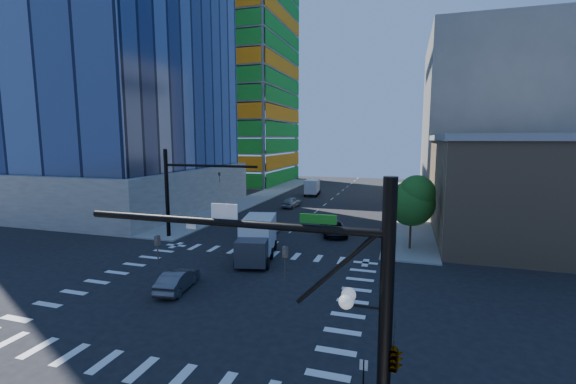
% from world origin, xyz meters
% --- Properties ---
extents(ground, '(160.00, 160.00, 0.00)m').
position_xyz_m(ground, '(0.00, 0.00, 0.00)').
color(ground, black).
rests_on(ground, ground).
extents(road_markings, '(20.00, 20.00, 0.01)m').
position_xyz_m(road_markings, '(0.00, 0.00, 0.01)').
color(road_markings, silver).
rests_on(road_markings, ground).
extents(sidewalk_ne, '(5.00, 60.00, 0.15)m').
position_xyz_m(sidewalk_ne, '(12.50, 40.00, 0.07)').
color(sidewalk_ne, gray).
rests_on(sidewalk_ne, ground).
extents(sidewalk_nw, '(5.00, 60.00, 0.15)m').
position_xyz_m(sidewalk_nw, '(-12.50, 40.00, 0.07)').
color(sidewalk_nw, gray).
rests_on(sidewalk_nw, ground).
extents(construction_building, '(25.16, 34.50, 70.60)m').
position_xyz_m(construction_building, '(-27.41, 61.93, 24.61)').
color(construction_building, gray).
rests_on(construction_building, ground).
extents(commercial_building, '(20.50, 22.50, 10.60)m').
position_xyz_m(commercial_building, '(25.00, 22.00, 5.31)').
color(commercial_building, '#937355').
rests_on(commercial_building, ground).
extents(bg_building_ne, '(24.00, 30.00, 28.00)m').
position_xyz_m(bg_building_ne, '(27.00, 55.00, 14.00)').
color(bg_building_ne, slate).
rests_on(bg_building_ne, ground).
extents(signal_mast_se, '(10.51, 2.48, 9.00)m').
position_xyz_m(signal_mast_se, '(10.60, -11.50, 5.01)').
color(signal_mast_se, black).
rests_on(signal_mast_se, sidewalk_se).
extents(signal_mast_nw, '(10.20, 0.40, 9.00)m').
position_xyz_m(signal_mast_nw, '(-10.00, 11.50, 5.49)').
color(signal_mast_nw, black).
rests_on(signal_mast_nw, sidewalk_nw).
extents(tree_south, '(4.16, 4.16, 6.82)m').
position_xyz_m(tree_south, '(12.63, 13.90, 4.69)').
color(tree_south, '#382316').
rests_on(tree_south, sidewalk_ne).
extents(tree_north, '(3.54, 3.52, 5.78)m').
position_xyz_m(tree_north, '(12.93, 25.90, 3.99)').
color(tree_north, '#382316').
rests_on(tree_north, sidewalk_ne).
extents(no_parking_sign, '(0.30, 0.06, 2.20)m').
position_xyz_m(no_parking_sign, '(10.70, -9.00, 1.38)').
color(no_parking_sign, black).
rests_on(no_parking_sign, ground).
extents(car_nb_far, '(3.99, 5.82, 1.48)m').
position_xyz_m(car_nb_far, '(4.80, 17.40, 0.74)').
color(car_nb_far, black).
rests_on(car_nb_far, ground).
extents(car_sb_near, '(2.97, 5.67, 1.57)m').
position_xyz_m(car_sb_near, '(-2.46, 14.97, 0.78)').
color(car_sb_near, silver).
rests_on(car_sb_near, ground).
extents(car_sb_mid, '(2.34, 4.84, 1.59)m').
position_xyz_m(car_sb_mid, '(-4.35, 32.36, 0.80)').
color(car_sb_mid, '#999CA0').
rests_on(car_sb_mid, ground).
extents(car_sb_cross, '(2.06, 4.44, 1.41)m').
position_xyz_m(car_sb_cross, '(-2.56, -0.60, 0.71)').
color(car_sb_cross, '#4D4C51').
rests_on(car_sb_cross, ground).
extents(box_truck_near, '(4.06, 6.89, 3.38)m').
position_xyz_m(box_truck_near, '(0.04, 7.24, 1.50)').
color(box_truck_near, black).
rests_on(box_truck_near, ground).
extents(box_truck_far, '(2.94, 5.81, 2.93)m').
position_xyz_m(box_truck_far, '(-4.22, 45.46, 1.30)').
color(box_truck_far, black).
rests_on(box_truck_far, ground).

